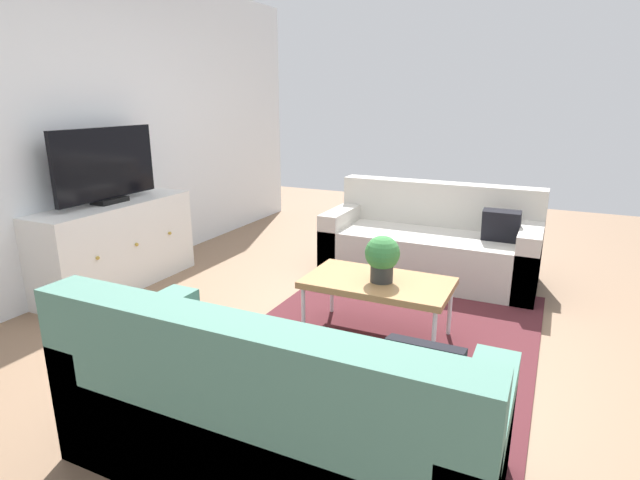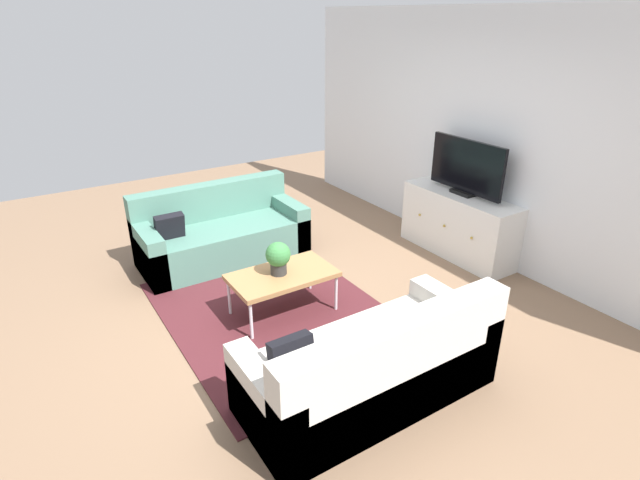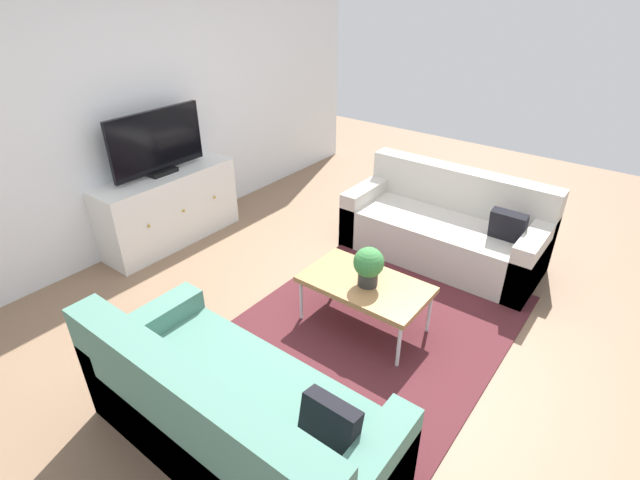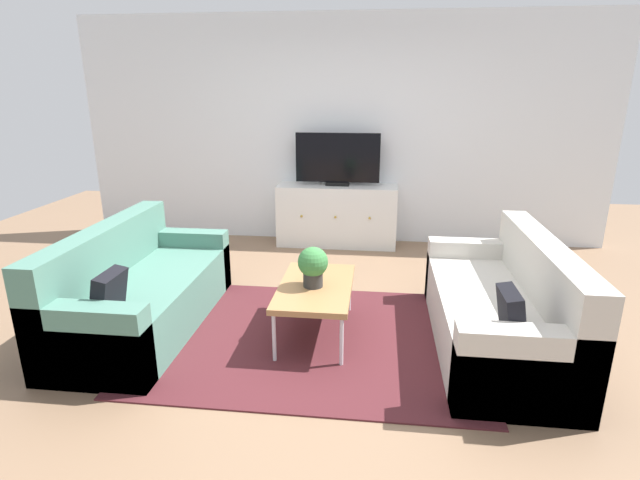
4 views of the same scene
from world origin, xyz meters
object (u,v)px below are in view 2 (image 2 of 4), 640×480
(couch_left_side, at_px, (220,235))
(couch_right_side, at_px, (375,371))
(flat_screen_tv, at_px, (466,168))
(coffee_table, at_px, (282,276))
(tv_console, at_px, (458,225))
(potted_plant, at_px, (278,257))

(couch_left_side, height_order, couch_right_side, same)
(couch_left_side, bearing_deg, couch_right_side, 0.00)
(flat_screen_tv, bearing_deg, couch_right_side, -58.76)
(coffee_table, bearing_deg, tv_console, 90.83)
(couch_left_side, relative_size, potted_plant, 5.96)
(couch_left_side, xyz_separation_m, potted_plant, (1.43, 0.00, 0.31))
(couch_right_side, xyz_separation_m, coffee_table, (-1.42, 0.03, 0.11))
(couch_left_side, distance_m, tv_console, 2.77)
(couch_left_side, distance_m, potted_plant, 1.46)
(couch_right_side, xyz_separation_m, potted_plant, (-1.44, 0.00, 0.31))
(couch_left_side, distance_m, couch_right_side, 2.87)
(coffee_table, relative_size, tv_console, 0.67)
(couch_left_side, height_order, flat_screen_tv, flat_screen_tv)
(couch_left_side, xyz_separation_m, couch_right_side, (2.87, 0.00, 0.00))
(couch_right_side, distance_m, coffee_table, 1.42)
(tv_console, distance_m, flat_screen_tv, 0.68)
(coffee_table, xyz_separation_m, potted_plant, (-0.02, -0.03, 0.20))
(couch_left_side, xyz_separation_m, coffee_table, (1.45, 0.03, 0.11))
(couch_right_side, relative_size, tv_console, 1.29)
(couch_right_side, distance_m, potted_plant, 1.47)
(coffee_table, distance_m, flat_screen_tv, 2.45)
(potted_plant, bearing_deg, coffee_table, 55.55)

